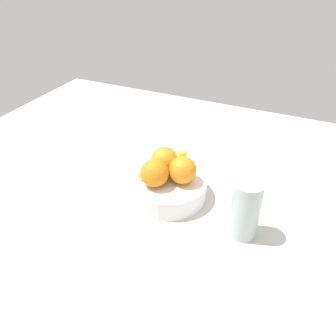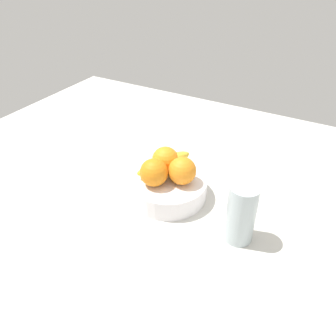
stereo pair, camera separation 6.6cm
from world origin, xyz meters
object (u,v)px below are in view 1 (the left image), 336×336
Objects in this scene: orange_front_left at (183,170)px; orange_front_right at (164,160)px; orange_center at (155,173)px; thermos_tumbler at (245,210)px; fruit_bowl at (168,188)px; banana_bunch at (164,165)px.

orange_front_right is at bearing -20.31° from orange_front_left.
orange_center is at bearing 35.17° from orange_front_left.
orange_front_left is 1.00× the size of orange_center.
fruit_bowl is at bearing -14.53° from thermos_tumbler.
fruit_bowl is 25.34cm from thermos_tumbler.
thermos_tumbler is (-26.38, 2.40, -1.87)cm from orange_center.
orange_front_left is 21.15cm from thermos_tumbler.
thermos_tumbler is (-24.03, 6.23, 5.13)cm from fruit_bowl.
thermos_tumbler is (-26.20, 8.13, -0.98)cm from banana_bunch.
fruit_bowl is at bearing -121.61° from orange_center.
orange_front_left reaches higher than fruit_bowl.
orange_front_left and orange_center have the same top height.
orange_front_left is at bearing 169.75° from banana_bunch.
orange_center is (-0.38, 7.14, 0.00)cm from orange_front_right.
orange_center is 0.47× the size of banana_bunch.
orange_center reaches higher than fruit_bowl.
orange_front_right is (2.74, -3.31, 7.00)cm from fruit_bowl.
thermos_tumbler reaches higher than banana_bunch.
thermos_tumbler is (-26.76, 9.54, -1.87)cm from orange_front_right.
thermos_tumbler is at bearing 160.63° from orange_front_left.
orange_front_left is 0.47× the size of banana_bunch.
orange_center is at bearing 88.14° from banana_bunch.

